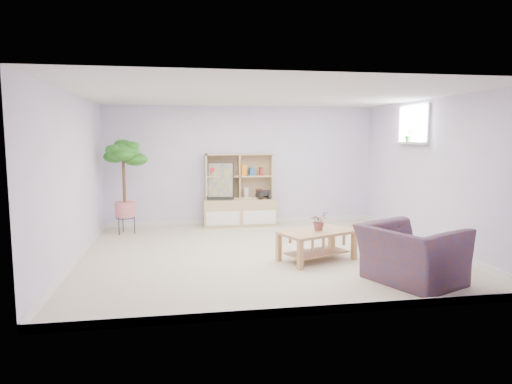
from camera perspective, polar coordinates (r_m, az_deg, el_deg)
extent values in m
cube|color=beige|center=(7.09, 1.07, -7.66)|extent=(5.50, 5.00, 0.01)
cube|color=silver|center=(6.89, 1.12, 12.03)|extent=(5.50, 5.00, 0.01)
cube|color=#DECFFF|center=(9.35, -1.78, 3.33)|extent=(5.50, 0.01, 2.40)
cube|color=#DECFFF|center=(4.47, 7.10, -0.66)|extent=(5.50, 0.01, 2.40)
cube|color=#DECFFF|center=(6.93, -21.87, 1.57)|extent=(0.01, 5.00, 2.40)
cube|color=#DECFFF|center=(7.88, 21.16, 2.19)|extent=(0.01, 5.00, 2.40)
cube|color=white|center=(8.34, 18.71, 5.83)|extent=(0.14, 1.00, 0.04)
imported|color=#31762E|center=(6.69, 7.84, -3.62)|extent=(0.33, 0.32, 0.28)
imported|color=navy|center=(5.93, 18.83, -6.92)|extent=(1.31, 1.38, 0.81)
imported|color=#1F6417|center=(8.40, 18.51, 6.76)|extent=(0.13, 0.11, 0.23)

